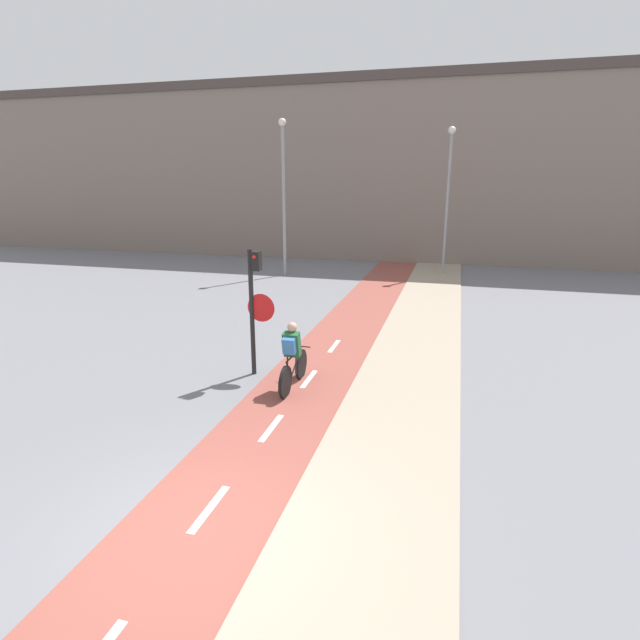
# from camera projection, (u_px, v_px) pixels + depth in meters

# --- Properties ---
(ground_plane) EXTENTS (120.00, 120.00, 0.00)m
(ground_plane) POSITION_uv_depth(u_px,v_px,m) (192.00, 533.00, 6.66)
(ground_plane) COLOR slate
(bike_lane) EXTENTS (2.10, 60.00, 0.02)m
(bike_lane) POSITION_uv_depth(u_px,v_px,m) (192.00, 532.00, 6.66)
(bike_lane) COLOR brown
(bike_lane) RESTS_ON ground_plane
(sidewalk_strip) EXTENTS (2.40, 60.00, 0.05)m
(sidewalk_strip) POSITION_uv_depth(u_px,v_px,m) (358.00, 564.00, 6.08)
(sidewalk_strip) COLOR gray
(sidewalk_strip) RESTS_ON ground_plane
(building_row_background) EXTENTS (60.00, 5.20, 10.12)m
(building_row_background) POSITION_uv_depth(u_px,v_px,m) (407.00, 171.00, 29.41)
(building_row_background) COLOR slate
(building_row_background) RESTS_ON ground_plane
(traffic_light_pole) EXTENTS (0.67, 0.25, 3.03)m
(traffic_light_pole) POSITION_uv_depth(u_px,v_px,m) (255.00, 298.00, 11.62)
(traffic_light_pole) COLOR black
(traffic_light_pole) RESTS_ON ground_plane
(street_lamp_far) EXTENTS (0.36, 0.36, 7.28)m
(street_lamp_far) POSITION_uv_depth(u_px,v_px,m) (283.00, 183.00, 23.60)
(street_lamp_far) COLOR gray
(street_lamp_far) RESTS_ON ground_plane
(street_lamp_sidewalk) EXTENTS (0.36, 0.36, 6.96)m
(street_lamp_sidewalk) POSITION_uv_depth(u_px,v_px,m) (448.00, 187.00, 23.86)
(street_lamp_sidewalk) COLOR gray
(street_lamp_sidewalk) RESTS_ON ground_plane
(cyclist_near) EXTENTS (0.46, 1.85, 1.55)m
(cyclist_near) POSITION_uv_depth(u_px,v_px,m) (292.00, 358.00, 11.09)
(cyclist_near) COLOR black
(cyclist_near) RESTS_ON ground_plane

